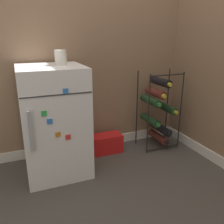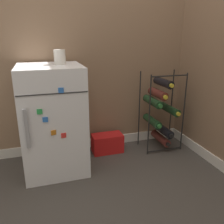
% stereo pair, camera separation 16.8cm
% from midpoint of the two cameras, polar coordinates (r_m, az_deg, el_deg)
% --- Properties ---
extents(ground_plane, '(14.00, 14.00, 0.00)m').
position_cam_midpoint_polar(ground_plane, '(1.99, -0.35, -14.84)').
color(ground_plane, '#423D38').
extents(wall_back, '(6.71, 0.07, 2.50)m').
position_cam_midpoint_polar(wall_back, '(2.24, -6.52, 22.02)').
color(wall_back, '#84664C').
rests_on(wall_back, ground_plane).
extents(mini_fridge, '(0.49, 0.54, 0.86)m').
position_cam_midpoint_polar(mini_fridge, '(1.95, -16.13, -2.11)').
color(mini_fridge, white).
rests_on(mini_fridge, ground_plane).
extents(wine_rack, '(0.37, 0.33, 0.76)m').
position_cam_midpoint_polar(wine_rack, '(2.35, 8.97, 0.34)').
color(wine_rack, black).
rests_on(wine_rack, ground_plane).
extents(soda_box, '(0.29, 0.16, 0.18)m').
position_cam_midpoint_polar(soda_box, '(2.30, -3.42, -7.56)').
color(soda_box, red).
rests_on(soda_box, ground_plane).
extents(fridge_top_cup, '(0.09, 0.09, 0.11)m').
position_cam_midpoint_polar(fridge_top_cup, '(1.87, -14.84, 12.54)').
color(fridge_top_cup, silver).
rests_on(fridge_top_cup, mini_fridge).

